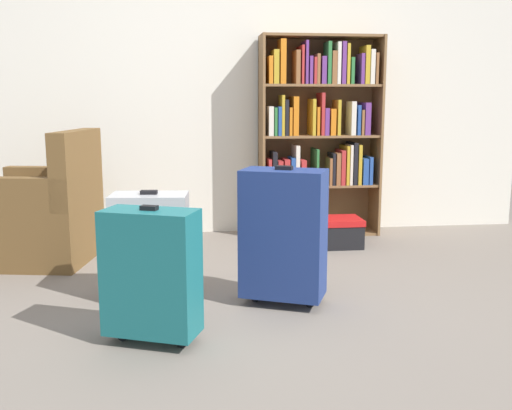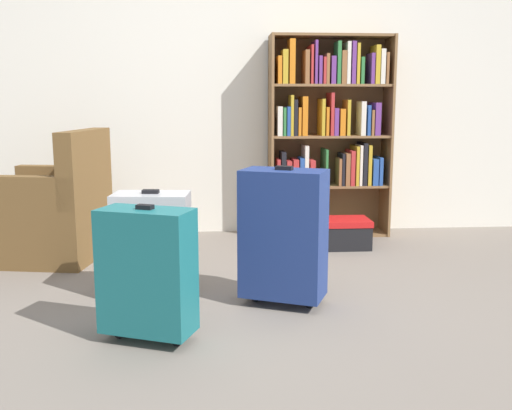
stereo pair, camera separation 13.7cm
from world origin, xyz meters
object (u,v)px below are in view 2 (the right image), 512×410
at_px(suitcase_silver, 152,242).
at_px(suitcase_teal, 147,271).
at_px(bookshelf, 329,126).
at_px(storage_box, 336,232).
at_px(suitcase_navy_blue, 284,234).
at_px(mug, 139,258).
at_px(armchair, 53,214).

xyz_separation_m(suitcase_silver, suitcase_teal, (0.04, -0.63, 0.01)).
bearing_deg(suitcase_teal, bookshelf, 59.46).
relative_size(storage_box, suitcase_navy_blue, 0.66).
relative_size(mug, storage_box, 0.24).
distance_m(bookshelf, suitcase_silver, 2.05).
bearing_deg(storage_box, armchair, -175.85).
height_order(bookshelf, suitcase_navy_blue, bookshelf).
distance_m(bookshelf, armchair, 2.22).
xyz_separation_m(mug, suitcase_navy_blue, (0.88, -0.85, 0.35)).
bearing_deg(suitcase_navy_blue, armchair, 144.33).
xyz_separation_m(armchair, suitcase_silver, (0.77, -0.89, 0.00)).
relative_size(mug, suitcase_silver, 0.20).
xyz_separation_m(armchair, suitcase_teal, (0.81, -1.52, 0.02)).
distance_m(armchair, suitcase_teal, 1.72).
xyz_separation_m(armchair, mug, (0.61, -0.21, -0.27)).
distance_m(armchair, suitcase_navy_blue, 1.83).
xyz_separation_m(bookshelf, armchair, (-2.06, -0.60, -0.57)).
xyz_separation_m(bookshelf, storage_box, (-0.02, -0.45, -0.77)).
distance_m(bookshelf, mug, 1.87).
bearing_deg(armchair, storage_box, 4.15).
relative_size(mug, suitcase_teal, 0.19).
relative_size(bookshelf, mug, 13.35).
bearing_deg(suitcase_teal, suitcase_navy_blue, 33.60).
height_order(suitcase_navy_blue, suitcase_teal, suitcase_navy_blue).
bearing_deg(storage_box, bookshelf, 86.96).
relative_size(suitcase_navy_blue, suitcase_teal, 1.18).
height_order(armchair, storage_box, armchair).
height_order(mug, suitcase_navy_blue, suitcase_navy_blue).
xyz_separation_m(storage_box, suitcase_silver, (-1.26, -1.04, 0.21)).
distance_m(armchair, suitcase_silver, 1.18).
bearing_deg(storage_box, suitcase_navy_blue, -114.27).
height_order(bookshelf, armchair, bookshelf).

